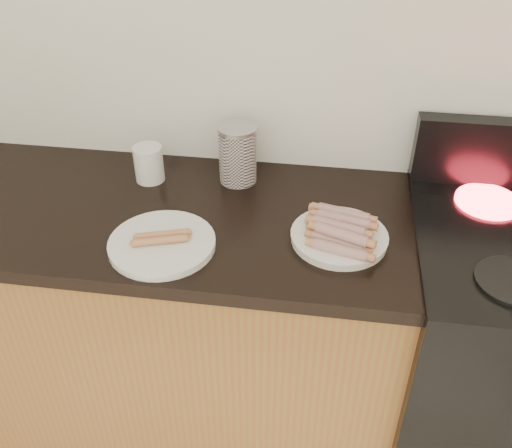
# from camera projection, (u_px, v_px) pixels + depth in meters

# --- Properties ---
(wall_back) EXTENTS (4.00, 0.04, 2.60)m
(wall_back) POSITION_uv_depth(u_px,v_px,m) (282.00, 37.00, 1.57)
(wall_back) COLOR silver
(wall_back) RESTS_ON ground
(cabinet_base) EXTENTS (2.20, 0.59, 0.86)m
(cabinet_base) POSITION_uv_depth(u_px,v_px,m) (59.00, 315.00, 1.92)
(cabinet_base) COLOR brown
(cabinet_base) RESTS_ON floor
(counter_slab) EXTENTS (2.20, 0.62, 0.04)m
(counter_slab) POSITION_uv_depth(u_px,v_px,m) (27.00, 204.00, 1.65)
(counter_slab) COLOR black
(counter_slab) RESTS_ON cabinet_base
(burner_far_left) EXTENTS (0.18, 0.18, 0.01)m
(burner_far_left) POSITION_uv_depth(u_px,v_px,m) (488.00, 201.00, 1.60)
(burner_far_left) COLOR #FF1E2D
(burner_far_left) RESTS_ON stove
(main_plate) EXTENTS (0.27, 0.27, 0.02)m
(main_plate) POSITION_uv_depth(u_px,v_px,m) (339.00, 238.00, 1.48)
(main_plate) COLOR silver
(main_plate) RESTS_ON counter_slab
(side_plate) EXTENTS (0.34, 0.34, 0.02)m
(side_plate) POSITION_uv_depth(u_px,v_px,m) (162.00, 244.00, 1.46)
(side_plate) COLOR white
(side_plate) RESTS_ON counter_slab
(hotdog_pile) EXTENTS (0.14, 0.22, 0.05)m
(hotdog_pile) POSITION_uv_depth(u_px,v_px,m) (340.00, 228.00, 1.46)
(hotdog_pile) COLOR #A03A2A
(hotdog_pile) RESTS_ON main_plate
(plain_sausages) EXTENTS (0.13, 0.08, 0.02)m
(plain_sausages) POSITION_uv_depth(u_px,v_px,m) (161.00, 238.00, 1.44)
(plain_sausages) COLOR #DF6D42
(plain_sausages) RESTS_ON side_plate
(canister) EXTENTS (0.11, 0.11, 0.18)m
(canister) POSITION_uv_depth(u_px,v_px,m) (238.00, 154.00, 1.67)
(canister) COLOR white
(canister) RESTS_ON counter_slab
(mug) EXTENTS (0.10, 0.10, 0.11)m
(mug) POSITION_uv_depth(u_px,v_px,m) (149.00, 164.00, 1.70)
(mug) COLOR white
(mug) RESTS_ON counter_slab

